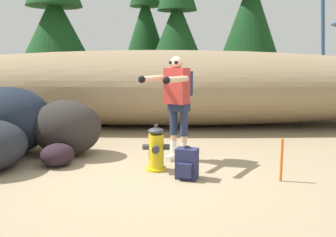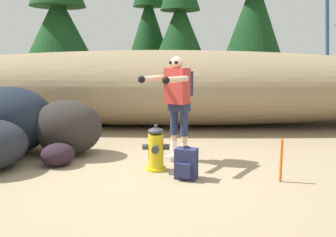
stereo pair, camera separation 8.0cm
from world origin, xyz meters
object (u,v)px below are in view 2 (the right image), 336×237
at_px(fire_hydrant, 156,149).
at_px(boulder_mid, 10,120).
at_px(spare_backpack, 186,164).
at_px(survey_stake, 281,161).
at_px(utility_worker, 177,96).
at_px(boulder_large, 68,128).
at_px(boulder_outlier, 58,154).

bearing_deg(fire_hydrant, boulder_mid, 160.21).
distance_m(fire_hydrant, spare_backpack, 0.61).
bearing_deg(survey_stake, utility_worker, 145.31).
distance_m(boulder_mid, survey_stake, 4.66).
relative_size(boulder_mid, survey_stake, 2.55).
relative_size(utility_worker, boulder_mid, 1.12).
xyz_separation_m(utility_worker, survey_stake, (1.44, -0.99, -0.79)).
relative_size(utility_worker, survey_stake, 2.86).
bearing_deg(boulder_large, utility_worker, -10.60).
height_order(spare_backpack, boulder_outlier, spare_backpack).
relative_size(boulder_outlier, survey_stake, 0.89).
relative_size(spare_backpack, boulder_outlier, 0.88).
bearing_deg(boulder_large, survey_stake, -21.96).
xyz_separation_m(fire_hydrant, utility_worker, (0.32, 0.50, 0.77)).
bearing_deg(survey_stake, spare_backpack, 176.12).
xyz_separation_m(utility_worker, boulder_mid, (-2.98, 0.45, -0.49)).
distance_m(fire_hydrant, boulder_outlier, 1.59).
bearing_deg(utility_worker, fire_hydrant, 0.23).
height_order(fire_hydrant, survey_stake, fire_hydrant).
bearing_deg(boulder_large, fire_hydrant, -28.32).
bearing_deg(boulder_large, spare_backpack, -31.64).
height_order(spare_backpack, survey_stake, survey_stake).
relative_size(boulder_large, survey_stake, 2.02).
height_order(boulder_large, boulder_outlier, boulder_large).
bearing_deg(boulder_outlier, survey_stake, -11.75).
bearing_deg(fire_hydrant, boulder_large, 151.68).
bearing_deg(boulder_large, boulder_mid, 174.88).
relative_size(spare_backpack, boulder_mid, 0.31).
bearing_deg(survey_stake, fire_hydrant, 164.40).
relative_size(boulder_mid, boulder_outlier, 2.85).
height_order(fire_hydrant, boulder_large, boulder_large).
height_order(fire_hydrant, spare_backpack, fire_hydrant).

